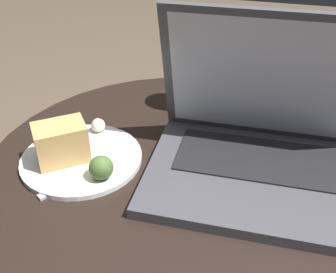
{
  "coord_description": "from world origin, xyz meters",
  "views": [
    {
      "loc": [
        0.12,
        -0.52,
        0.9
      ],
      "look_at": [
        -0.02,
        -0.03,
        0.56
      ],
      "focal_mm": 42.0,
      "sensor_mm": 36.0,
      "label": 1
    }
  ],
  "objects": [
    {
      "name": "table",
      "position": [
        0.0,
        0.0,
        0.38
      ],
      "size": [
        0.69,
        0.69,
        0.49
      ],
      "color": "#515156",
      "rests_on": "ground_plane"
    },
    {
      "name": "snack_plate",
      "position": [
        -0.18,
        -0.04,
        0.51
      ],
      "size": [
        0.21,
        0.21,
        0.08
      ],
      "color": "white",
      "rests_on": "table"
    },
    {
      "name": "fork",
      "position": [
        -0.14,
        -0.06,
        0.49
      ],
      "size": [
        0.11,
        0.16,
        0.01
      ],
      "color": "silver",
      "rests_on": "table"
    },
    {
      "name": "laptop",
      "position": [
        0.13,
        0.02,
        0.54
      ],
      "size": [
        0.37,
        0.27,
        0.26
      ],
      "color": "#47474C",
      "rests_on": "table"
    },
    {
      "name": "beer_glass",
      "position": [
        0.01,
        0.19,
        0.58
      ],
      "size": [
        0.07,
        0.07,
        0.19
      ],
      "color": "#C6701E",
      "rests_on": "table"
    }
  ]
}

